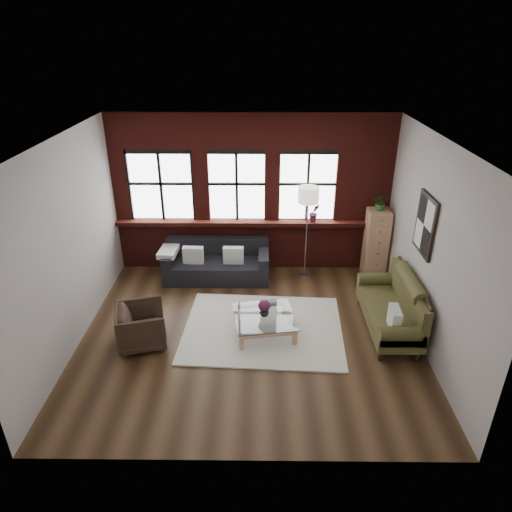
{
  "coord_description": "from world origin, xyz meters",
  "views": [
    {
      "loc": [
        0.17,
        -6.23,
        4.55
      ],
      "look_at": [
        0.1,
        0.6,
        1.15
      ],
      "focal_mm": 32.0,
      "sensor_mm": 36.0,
      "label": 1
    }
  ],
  "objects_px": {
    "dark_sofa": "(217,261)",
    "vintage_settee": "(389,304)",
    "floor_lamp": "(307,229)",
    "vase": "(264,312)",
    "coffee_table": "(264,324)",
    "armchair": "(142,326)",
    "drawer_chest": "(376,243)"
  },
  "relations": [
    {
      "from": "armchair",
      "to": "drawer_chest",
      "type": "relative_size",
      "value": 0.53
    },
    {
      "from": "coffee_table",
      "to": "vase",
      "type": "height_order",
      "value": "vase"
    },
    {
      "from": "vase",
      "to": "dark_sofa",
      "type": "bearing_deg",
      "value": 117.16
    },
    {
      "from": "armchair",
      "to": "vintage_settee",
      "type": "bearing_deg",
      "value": -98.8
    },
    {
      "from": "coffee_table",
      "to": "vase",
      "type": "relative_size",
      "value": 6.12
    },
    {
      "from": "dark_sofa",
      "to": "vintage_settee",
      "type": "xyz_separation_m",
      "value": [
        3.01,
        -1.75,
        0.12
      ]
    },
    {
      "from": "drawer_chest",
      "to": "floor_lamp",
      "type": "bearing_deg",
      "value": -179.27
    },
    {
      "from": "coffee_table",
      "to": "drawer_chest",
      "type": "relative_size",
      "value": 0.69
    },
    {
      "from": "vintage_settee",
      "to": "vase",
      "type": "xyz_separation_m",
      "value": [
        -2.06,
        -0.09,
        -0.1
      ]
    },
    {
      "from": "armchair",
      "to": "coffee_table",
      "type": "distance_m",
      "value": 1.98
    },
    {
      "from": "floor_lamp",
      "to": "drawer_chest",
      "type": "bearing_deg",
      "value": 0.73
    },
    {
      "from": "dark_sofa",
      "to": "armchair",
      "type": "relative_size",
      "value": 2.79
    },
    {
      "from": "dark_sofa",
      "to": "floor_lamp",
      "type": "xyz_separation_m",
      "value": [
        1.79,
        0.17,
        0.64
      ]
    },
    {
      "from": "vintage_settee",
      "to": "armchair",
      "type": "distance_m",
      "value": 4.03
    },
    {
      "from": "vintage_settee",
      "to": "armchair",
      "type": "relative_size",
      "value": 2.49
    },
    {
      "from": "dark_sofa",
      "to": "floor_lamp",
      "type": "bearing_deg",
      "value": 5.41
    },
    {
      "from": "vase",
      "to": "floor_lamp",
      "type": "distance_m",
      "value": 2.27
    },
    {
      "from": "coffee_table",
      "to": "drawer_chest",
      "type": "bearing_deg",
      "value": 42.12
    },
    {
      "from": "dark_sofa",
      "to": "drawer_chest",
      "type": "xyz_separation_m",
      "value": [
        3.19,
        0.19,
        0.33
      ]
    },
    {
      "from": "vintage_settee",
      "to": "coffee_table",
      "type": "relative_size",
      "value": 1.91
    },
    {
      "from": "vintage_settee",
      "to": "drawer_chest",
      "type": "distance_m",
      "value": 1.96
    },
    {
      "from": "dark_sofa",
      "to": "floor_lamp",
      "type": "relative_size",
      "value": 1.03
    },
    {
      "from": "armchair",
      "to": "drawer_chest",
      "type": "distance_m",
      "value": 4.83
    },
    {
      "from": "dark_sofa",
      "to": "coffee_table",
      "type": "bearing_deg",
      "value": -62.84
    },
    {
      "from": "coffee_table",
      "to": "drawer_chest",
      "type": "height_order",
      "value": "drawer_chest"
    },
    {
      "from": "vintage_settee",
      "to": "vase",
      "type": "bearing_deg",
      "value": -177.39
    },
    {
      "from": "vintage_settee",
      "to": "vase",
      "type": "height_order",
      "value": "vintage_settee"
    },
    {
      "from": "coffee_table",
      "to": "vase",
      "type": "distance_m",
      "value": 0.24
    },
    {
      "from": "dark_sofa",
      "to": "vase",
      "type": "bearing_deg",
      "value": -62.84
    },
    {
      "from": "vase",
      "to": "floor_lamp",
      "type": "bearing_deg",
      "value": 67.25
    },
    {
      "from": "dark_sofa",
      "to": "vintage_settee",
      "type": "bearing_deg",
      "value": -30.22
    },
    {
      "from": "vintage_settee",
      "to": "coffee_table",
      "type": "xyz_separation_m",
      "value": [
        -2.06,
        -0.09,
        -0.34
      ]
    }
  ]
}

